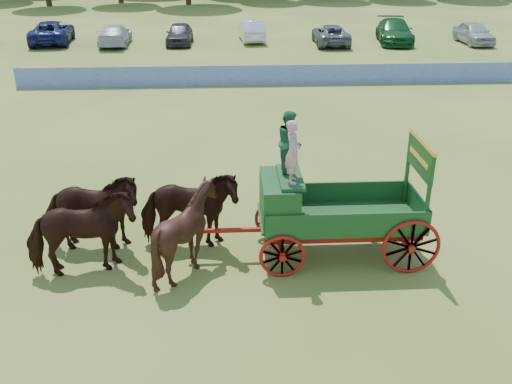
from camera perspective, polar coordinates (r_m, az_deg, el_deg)
The scene contains 8 objects.
ground at distance 13.94m, azimuth 11.23°, elevation -7.84°, with size 160.00×160.00×0.00m, color #988F44.
horse_lead_left at distance 13.69m, azimuth -17.06°, elevation -4.05°, with size 1.13×2.49×2.10m, color black.
horse_lead_right at distance 14.64m, azimuth -16.14°, elevation -1.99°, with size 1.13×2.49×2.10m, color black.
horse_wheel_left at distance 13.30m, azimuth -6.97°, elevation -3.93°, with size 1.70×1.91×2.11m, color black.
horse_wheel_right at distance 14.28m, azimuth -6.72°, elevation -1.82°, with size 1.13×2.49×2.10m, color black.
farm_dray at distance 13.68m, azimuth 5.58°, elevation -0.51°, with size 5.99×2.00×3.62m.
sponsor_banner at distance 30.22m, azimuth 1.37°, elevation 11.61°, with size 26.00×0.08×1.05m, color #203EAE.
parked_cars at distance 42.19m, azimuth 5.09°, elevation 15.62°, with size 58.16×7.23×1.64m.
Camera 1 is at (-3.31, -11.34, 7.40)m, focal length 40.00 mm.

